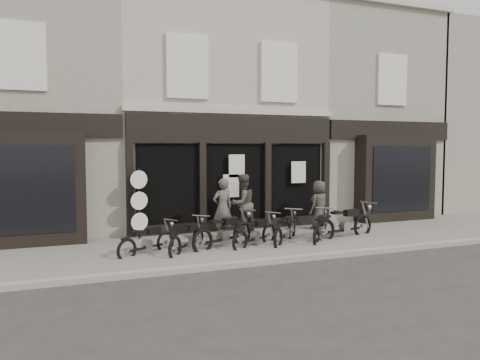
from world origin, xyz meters
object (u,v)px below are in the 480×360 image
object	(u,v)px
motorcycle_4	(285,232)
man_right	(319,205)
motorcycle_3	(256,235)
advert_sign_post	(139,207)
motorcycle_1	(187,241)
man_left	(223,208)
man_centre	(242,204)
motorcycle_6	(345,226)
motorcycle_2	(224,235)
motorcycle_5	(320,230)
motorcycle_0	(148,243)

from	to	relation	value
motorcycle_4	man_right	world-z (taller)	man_right
motorcycle_3	advert_sign_post	distance (m)	3.64
motorcycle_1	man_left	distance (m)	2.09
motorcycle_4	man_right	distance (m)	2.59
man_centre	motorcycle_6	bearing A→B (deg)	128.09
motorcycle_2	motorcycle_3	xyz separation A→B (m)	(0.89, -0.16, -0.05)
motorcycle_5	motorcycle_6	xyz separation A→B (m)	(0.91, 0.04, 0.07)
motorcycle_6	man_centre	xyz separation A→B (m)	(-2.71, 1.72, 0.61)
motorcycle_2	advert_sign_post	bearing A→B (deg)	111.25
motorcycle_4	man_centre	distance (m)	1.96
motorcycle_2	motorcycle_5	bearing A→B (deg)	-27.34
man_right	advert_sign_post	bearing A→B (deg)	-29.59
motorcycle_1	motorcycle_3	distance (m)	1.98
motorcycle_4	motorcycle_5	xyz separation A→B (m)	(1.13, -0.04, -0.01)
motorcycle_6	man_right	world-z (taller)	man_right
motorcycle_2	advert_sign_post	distance (m)	2.85
man_centre	man_right	xyz separation A→B (m)	(2.70, -0.20, -0.13)
motorcycle_5	man_left	world-z (taller)	man_left
man_right	motorcycle_5	bearing A→B (deg)	34.85
motorcycle_5	man_centre	world-z (taller)	man_centre
motorcycle_2	motorcycle_5	size ratio (longest dim) A/B	1.24
motorcycle_6	advert_sign_post	bearing A→B (deg)	149.30
man_centre	man_right	size ratio (longest dim) A/B	1.16
motorcycle_0	motorcycle_5	bearing A→B (deg)	-30.70
motorcycle_1	motorcycle_5	distance (m)	4.10
motorcycle_0	motorcycle_3	world-z (taller)	motorcycle_3
motorcycle_1	man_left	xyz separation A→B (m)	(1.47, 1.34, 0.65)
motorcycle_0	motorcycle_6	bearing A→B (deg)	-30.22
motorcycle_1	motorcycle_5	world-z (taller)	motorcycle_5
motorcycle_1	man_centre	distance (m)	3.00
man_centre	man_left	bearing A→B (deg)	9.44
motorcycle_5	man_left	xyz separation A→B (m)	(-2.63, 1.30, 0.64)
motorcycle_3	man_centre	distance (m)	1.95
advert_sign_post	motorcycle_1	bearing A→B (deg)	-82.44
man_right	advert_sign_post	distance (m)	5.94
motorcycle_4	man_centre	xyz separation A→B (m)	(-0.67, 1.71, 0.67)
motorcycle_1	motorcycle_6	world-z (taller)	motorcycle_6
motorcycle_3	motorcycle_4	world-z (taller)	motorcycle_4
man_right	advert_sign_post	world-z (taller)	advert_sign_post
motorcycle_3	advert_sign_post	world-z (taller)	advert_sign_post
motorcycle_2	motorcycle_5	distance (m)	3.01
motorcycle_3	motorcycle_5	world-z (taller)	motorcycle_5
motorcycle_2	man_centre	bearing A→B (deg)	28.43
motorcycle_4	man_left	bearing A→B (deg)	93.10
man_left	man_right	size ratio (longest dim) A/B	1.11
motorcycle_1	man_left	world-z (taller)	man_left
man_left	man_right	bearing A→B (deg)	174.22
motorcycle_2	man_left	xyz separation A→B (m)	(0.38, 1.18, 0.60)
motorcycle_0	motorcycle_5	distance (m)	5.13
motorcycle_0	man_right	distance (m)	6.24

